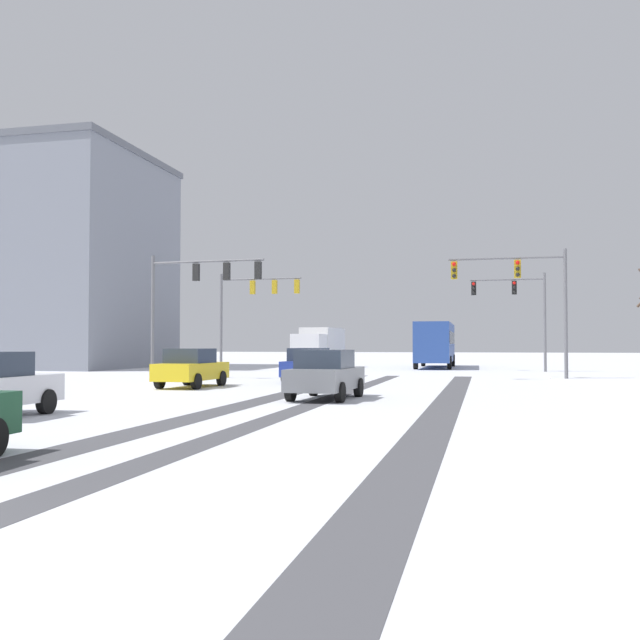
{
  "coord_description": "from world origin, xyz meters",
  "views": [
    {
      "loc": [
        6.56,
        -4.86,
        1.81
      ],
      "look_at": [
        0.0,
        23.43,
        2.8
      ],
      "focal_mm": 39.59,
      "sensor_mm": 36.0,
      "label": 1
    }
  ],
  "objects_px": {
    "traffic_signal_far_left": "(253,299)",
    "traffic_signal_near_right": "(524,287)",
    "traffic_signal_far_right": "(519,302)",
    "car_blue_lead": "(309,365)",
    "car_grey_third": "(326,374)",
    "car_yellow_cab_second": "(191,368)",
    "box_truck_delivery": "(320,346)",
    "bus_oncoming": "(436,342)",
    "office_building_far_left_block": "(32,262)",
    "traffic_signal_near_left": "(197,287)"
  },
  "relations": [
    {
      "from": "car_blue_lead",
      "to": "bus_oncoming",
      "type": "relative_size",
      "value": 0.38
    },
    {
      "from": "car_grey_third",
      "to": "box_truck_delivery",
      "type": "bearing_deg",
      "value": 103.49
    },
    {
      "from": "traffic_signal_far_left",
      "to": "bus_oncoming",
      "type": "xyz_separation_m",
      "value": [
        11.27,
        10.28,
        -2.79
      ]
    },
    {
      "from": "traffic_signal_near_left",
      "to": "box_truck_delivery",
      "type": "distance_m",
      "value": 17.46
    },
    {
      "from": "traffic_signal_far_left",
      "to": "traffic_signal_near_left",
      "type": "bearing_deg",
      "value": -88.36
    },
    {
      "from": "traffic_signal_near_left",
      "to": "office_building_far_left_block",
      "type": "height_order",
      "value": "office_building_far_left_block"
    },
    {
      "from": "car_grey_third",
      "to": "car_yellow_cab_second",
      "type": "bearing_deg",
      "value": 144.51
    },
    {
      "from": "car_grey_third",
      "to": "box_truck_delivery",
      "type": "distance_m",
      "value": 29.36
    },
    {
      "from": "car_yellow_cab_second",
      "to": "box_truck_delivery",
      "type": "height_order",
      "value": "box_truck_delivery"
    },
    {
      "from": "bus_oncoming",
      "to": "office_building_far_left_block",
      "type": "height_order",
      "value": "office_building_far_left_block"
    },
    {
      "from": "traffic_signal_far_left",
      "to": "car_blue_lead",
      "type": "distance_m",
      "value": 14.32
    },
    {
      "from": "traffic_signal_near_left",
      "to": "car_blue_lead",
      "type": "relative_size",
      "value": 1.57
    },
    {
      "from": "bus_oncoming",
      "to": "box_truck_delivery",
      "type": "xyz_separation_m",
      "value": [
        -8.34,
        -3.36,
        -0.36
      ]
    },
    {
      "from": "traffic_signal_far_left",
      "to": "bus_oncoming",
      "type": "bearing_deg",
      "value": 42.38
    },
    {
      "from": "traffic_signal_far_left",
      "to": "car_blue_lead",
      "type": "bearing_deg",
      "value": -60.32
    },
    {
      "from": "box_truck_delivery",
      "to": "car_grey_third",
      "type": "bearing_deg",
      "value": -76.51
    },
    {
      "from": "traffic_signal_far_left",
      "to": "car_yellow_cab_second",
      "type": "relative_size",
      "value": 1.56
    },
    {
      "from": "car_grey_third",
      "to": "bus_oncoming",
      "type": "distance_m",
      "value": 31.95
    },
    {
      "from": "box_truck_delivery",
      "to": "traffic_signal_near_right",
      "type": "bearing_deg",
      "value": -47.01
    },
    {
      "from": "traffic_signal_far_right",
      "to": "car_grey_third",
      "type": "distance_m",
      "value": 27.01
    },
    {
      "from": "traffic_signal_far_right",
      "to": "car_grey_third",
      "type": "bearing_deg",
      "value": -105.98
    },
    {
      "from": "traffic_signal_near_left",
      "to": "car_grey_third",
      "type": "bearing_deg",
      "value": -50.65
    },
    {
      "from": "car_blue_lead",
      "to": "office_building_far_left_block",
      "type": "xyz_separation_m",
      "value": [
        -26.68,
        16.52,
        7.46
      ]
    },
    {
      "from": "traffic_signal_far_left",
      "to": "office_building_far_left_block",
      "type": "bearing_deg",
      "value": 167.08
    },
    {
      "from": "traffic_signal_near_left",
      "to": "car_grey_third",
      "type": "height_order",
      "value": "traffic_signal_near_left"
    },
    {
      "from": "traffic_signal_far_right",
      "to": "car_blue_lead",
      "type": "xyz_separation_m",
      "value": [
        -10.32,
        -16.05,
        -3.77
      ]
    },
    {
      "from": "car_blue_lead",
      "to": "car_grey_third",
      "type": "distance_m",
      "value": 10.1
    },
    {
      "from": "box_truck_delivery",
      "to": "car_yellow_cab_second",
      "type": "bearing_deg",
      "value": -90.04
    },
    {
      "from": "traffic_signal_near_left",
      "to": "car_blue_lead",
      "type": "bearing_deg",
      "value": -16.31
    },
    {
      "from": "box_truck_delivery",
      "to": "office_building_far_left_block",
      "type": "distance_m",
      "value": 23.86
    },
    {
      "from": "traffic_signal_far_right",
      "to": "box_truck_delivery",
      "type": "distance_m",
      "value": 14.78
    },
    {
      "from": "bus_oncoming",
      "to": "traffic_signal_far_right",
      "type": "bearing_deg",
      "value": -46.52
    },
    {
      "from": "traffic_signal_far_left",
      "to": "traffic_signal_near_right",
      "type": "distance_m",
      "value": 18.61
    },
    {
      "from": "traffic_signal_near_right",
      "to": "bus_oncoming",
      "type": "bearing_deg",
      "value": 106.91
    },
    {
      "from": "car_grey_third",
      "to": "bus_oncoming",
      "type": "bearing_deg",
      "value": 87.32
    },
    {
      "from": "car_yellow_cab_second",
      "to": "traffic_signal_far_right",
      "type": "bearing_deg",
      "value": 55.66
    },
    {
      "from": "traffic_signal_far_left",
      "to": "box_truck_delivery",
      "type": "height_order",
      "value": "traffic_signal_far_left"
    },
    {
      "from": "office_building_far_left_block",
      "to": "bus_oncoming",
      "type": "bearing_deg",
      "value": 10.42
    },
    {
      "from": "car_yellow_cab_second",
      "to": "car_grey_third",
      "type": "height_order",
      "value": "same"
    },
    {
      "from": "car_blue_lead",
      "to": "office_building_far_left_block",
      "type": "relative_size",
      "value": 0.22
    },
    {
      "from": "car_grey_third",
      "to": "traffic_signal_far_right",
      "type": "bearing_deg",
      "value": 74.02
    },
    {
      "from": "traffic_signal_near_right",
      "to": "bus_oncoming",
      "type": "xyz_separation_m",
      "value": [
        -5.55,
        18.26,
        -2.64
      ]
    },
    {
      "from": "traffic_signal_far_right",
      "to": "traffic_signal_far_left",
      "type": "relative_size",
      "value": 1.0
    },
    {
      "from": "car_blue_lead",
      "to": "car_yellow_cab_second",
      "type": "bearing_deg",
      "value": -129.32
    },
    {
      "from": "traffic_signal_near_right",
      "to": "car_grey_third",
      "type": "height_order",
      "value": "traffic_signal_near_right"
    },
    {
      "from": "traffic_signal_far_left",
      "to": "office_building_far_left_block",
      "type": "distance_m",
      "value": 20.68
    },
    {
      "from": "traffic_signal_far_left",
      "to": "car_grey_third",
      "type": "xyz_separation_m",
      "value": [
        9.77,
        -21.62,
        -3.96
      ]
    },
    {
      "from": "car_grey_third",
      "to": "box_truck_delivery",
      "type": "xyz_separation_m",
      "value": [
        -6.85,
        28.54,
        0.82
      ]
    },
    {
      "from": "bus_oncoming",
      "to": "office_building_far_left_block",
      "type": "xyz_separation_m",
      "value": [
        -31.13,
        -5.72,
        6.28
      ]
    },
    {
      "from": "traffic_signal_near_right",
      "to": "traffic_signal_far_left",
      "type": "bearing_deg",
      "value": 154.62
    }
  ]
}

